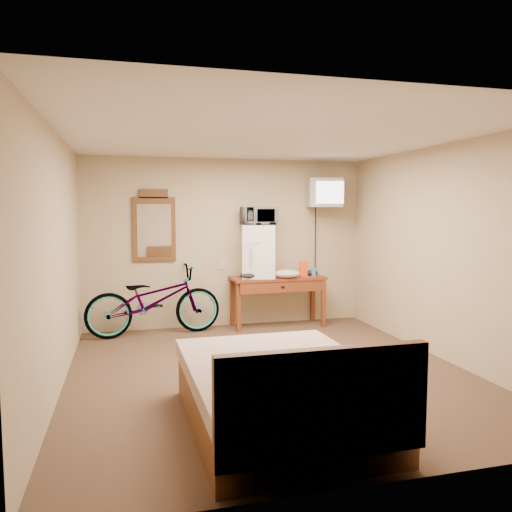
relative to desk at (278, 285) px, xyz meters
name	(u,v)px	position (x,y,z in m)	size (l,w,h in m)	color
room	(269,257)	(-0.72, -2.00, 0.62)	(4.60, 4.64, 2.50)	#513928
desk	(278,285)	(0.00, 0.00, 0.00)	(1.41, 0.58, 0.75)	brown
mini_fridge	(259,251)	(-0.29, 0.03, 0.50)	(0.57, 0.56, 0.77)	white
microwave	(259,216)	(-0.29, 0.03, 1.02)	(0.48, 0.33, 0.27)	white
snack_bag	(303,269)	(0.38, -0.02, 0.23)	(0.12, 0.07, 0.23)	#F95416
blue_cup	(314,272)	(0.56, -0.01, 0.18)	(0.07, 0.07, 0.13)	#3982C4
cloth_cream	(287,274)	(0.09, -0.13, 0.18)	(0.39, 0.30, 0.12)	silver
cloth_dark_a	(249,275)	(-0.47, -0.08, 0.17)	(0.28, 0.21, 0.11)	black
cloth_dark_b	(312,273)	(0.55, 0.05, 0.16)	(0.19, 0.15, 0.09)	black
crt_television	(324,193)	(0.73, 0.02, 1.37)	(0.57, 0.63, 0.43)	black
wall_mirror	(154,226)	(-1.79, 0.27, 0.87)	(0.61, 0.04, 1.03)	brown
bicycle	(154,300)	(-1.82, -0.05, -0.14)	(0.65, 1.87, 0.98)	black
bed	(281,393)	(-1.02, -3.38, -0.34)	(1.46, 1.96, 0.90)	brown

